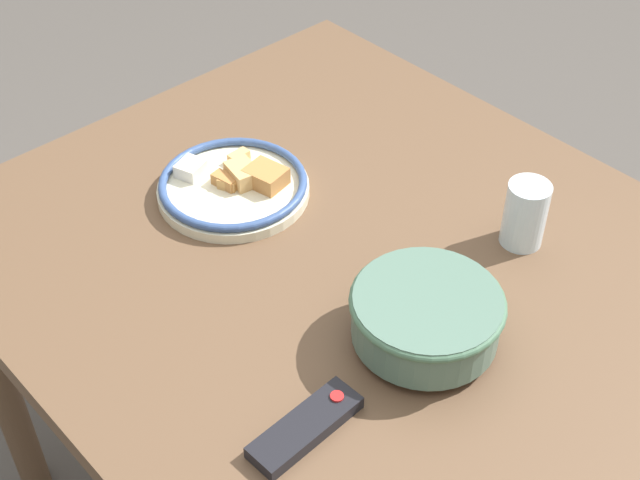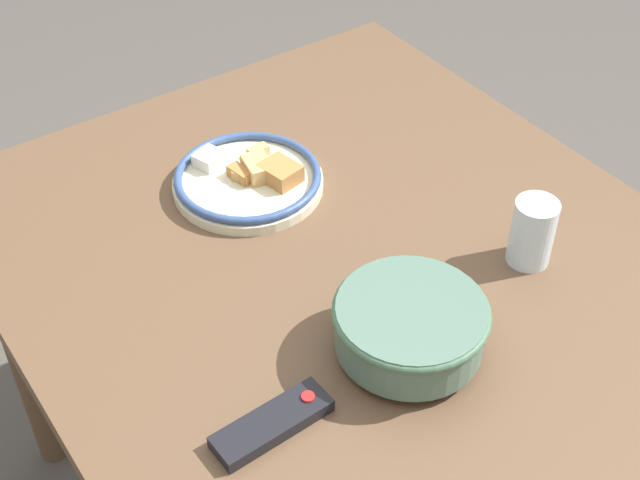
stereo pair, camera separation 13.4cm
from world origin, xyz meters
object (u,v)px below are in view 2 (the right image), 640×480
object	(u,v)px
tv_remote	(272,423)
drinking_glass	(532,232)
food_plate	(249,179)
noodle_bowl	(410,326)

from	to	relation	value
tv_remote	drinking_glass	xyz separation A→B (m)	(0.04, -0.49, 0.04)
food_plate	drinking_glass	distance (m)	0.48
food_plate	tv_remote	xyz separation A→B (m)	(-0.44, 0.24, -0.01)
noodle_bowl	tv_remote	world-z (taller)	noodle_bowl
food_plate	tv_remote	distance (m)	0.50
tv_remote	drinking_glass	distance (m)	0.50
tv_remote	food_plate	bearing A→B (deg)	149.71
food_plate	tv_remote	bearing A→B (deg)	151.89
noodle_bowl	tv_remote	size ratio (longest dim) A/B	1.30
food_plate	tv_remote	size ratio (longest dim) A/B	1.55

